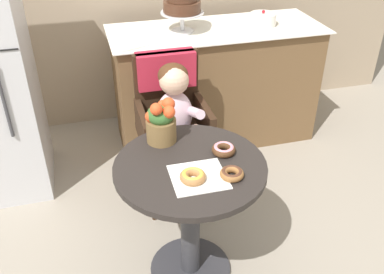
{
  "coord_description": "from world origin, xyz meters",
  "views": [
    {
      "loc": [
        -0.42,
        -1.56,
        1.9
      ],
      "look_at": [
        0.05,
        0.15,
        0.77
      ],
      "focal_mm": 40.16,
      "sensor_mm": 36.0,
      "label": 1
    }
  ],
  "objects_px": {
    "round_layer_cake": "(263,19)",
    "donut_mid": "(193,176)",
    "cafe_table": "(190,199)",
    "seated_child": "(176,112)",
    "tiered_cake_stand": "(182,5)",
    "donut_front": "(224,149)",
    "donut_side": "(232,173)",
    "wicker_chair": "(170,106)",
    "flower_vase": "(161,121)"
  },
  "relations": [
    {
      "from": "round_layer_cake",
      "to": "donut_mid",
      "type": "bearing_deg",
      "value": -123.08
    },
    {
      "from": "cafe_table",
      "to": "seated_child",
      "type": "height_order",
      "value": "seated_child"
    },
    {
      "from": "donut_mid",
      "to": "tiered_cake_stand",
      "type": "relative_size",
      "value": 0.39
    },
    {
      "from": "donut_mid",
      "to": "donut_front",
      "type": "bearing_deg",
      "value": 39.62
    },
    {
      "from": "seated_child",
      "to": "donut_side",
      "type": "xyz_separation_m",
      "value": [
        0.09,
        -0.71,
        0.06
      ]
    },
    {
      "from": "cafe_table",
      "to": "wicker_chair",
      "type": "relative_size",
      "value": 0.75
    },
    {
      "from": "tiered_cake_stand",
      "to": "round_layer_cake",
      "type": "xyz_separation_m",
      "value": [
        0.6,
        -0.02,
        -0.14
      ]
    },
    {
      "from": "flower_vase",
      "to": "round_layer_cake",
      "type": "distance_m",
      "value": 1.44
    },
    {
      "from": "cafe_table",
      "to": "tiered_cake_stand",
      "type": "relative_size",
      "value": 2.4
    },
    {
      "from": "round_layer_cake",
      "to": "donut_side",
      "type": "bearing_deg",
      "value": -117.42
    },
    {
      "from": "cafe_table",
      "to": "round_layer_cake",
      "type": "distance_m",
      "value": 1.62
    },
    {
      "from": "round_layer_cake",
      "to": "donut_front",
      "type": "bearing_deg",
      "value": -119.98
    },
    {
      "from": "seated_child",
      "to": "donut_side",
      "type": "relative_size",
      "value": 6.72
    },
    {
      "from": "wicker_chair",
      "to": "donut_front",
      "type": "xyz_separation_m",
      "value": [
        0.11,
        -0.68,
        0.1
      ]
    },
    {
      "from": "seated_child",
      "to": "donut_front",
      "type": "bearing_deg",
      "value": -77.72
    },
    {
      "from": "wicker_chair",
      "to": "donut_mid",
      "type": "distance_m",
      "value": 0.85
    },
    {
      "from": "tiered_cake_stand",
      "to": "seated_child",
      "type": "bearing_deg",
      "value": -107.26
    },
    {
      "from": "wicker_chair",
      "to": "donut_mid",
      "type": "relative_size",
      "value": 8.19
    },
    {
      "from": "seated_child",
      "to": "donut_front",
      "type": "distance_m",
      "value": 0.54
    },
    {
      "from": "flower_vase",
      "to": "tiered_cake_stand",
      "type": "xyz_separation_m",
      "value": [
        0.38,
        1.07,
        0.25
      ]
    },
    {
      "from": "tiered_cake_stand",
      "to": "donut_side",
      "type": "bearing_deg",
      "value": -95.53
    },
    {
      "from": "cafe_table",
      "to": "donut_mid",
      "type": "xyz_separation_m",
      "value": [
        -0.02,
        -0.12,
        0.24
      ]
    },
    {
      "from": "cafe_table",
      "to": "donut_mid",
      "type": "bearing_deg",
      "value": -99.43
    },
    {
      "from": "donut_front",
      "to": "wicker_chair",
      "type": "bearing_deg",
      "value": 99.52
    },
    {
      "from": "donut_side",
      "to": "round_layer_cake",
      "type": "xyz_separation_m",
      "value": [
        0.74,
        1.42,
        0.2
      ]
    },
    {
      "from": "flower_vase",
      "to": "round_layer_cake",
      "type": "height_order",
      "value": "round_layer_cake"
    },
    {
      "from": "seated_child",
      "to": "donut_front",
      "type": "relative_size",
      "value": 6.3
    },
    {
      "from": "donut_mid",
      "to": "cafe_table",
      "type": "bearing_deg",
      "value": 80.57
    },
    {
      "from": "flower_vase",
      "to": "donut_front",
      "type": "bearing_deg",
      "value": -35.21
    },
    {
      "from": "donut_side",
      "to": "flower_vase",
      "type": "relative_size",
      "value": 0.46
    },
    {
      "from": "cafe_table",
      "to": "round_layer_cake",
      "type": "xyz_separation_m",
      "value": [
        0.89,
        1.28,
        0.44
      ]
    },
    {
      "from": "tiered_cake_stand",
      "to": "wicker_chair",
      "type": "bearing_deg",
      "value": -111.54
    },
    {
      "from": "cafe_table",
      "to": "round_layer_cake",
      "type": "relative_size",
      "value": 3.76
    },
    {
      "from": "wicker_chair",
      "to": "donut_mid",
      "type": "bearing_deg",
      "value": -94.5
    },
    {
      "from": "seated_child",
      "to": "donut_mid",
      "type": "height_order",
      "value": "seated_child"
    },
    {
      "from": "donut_side",
      "to": "wicker_chair",
      "type": "bearing_deg",
      "value": 95.82
    },
    {
      "from": "donut_front",
      "to": "round_layer_cake",
      "type": "distance_m",
      "value": 1.44
    },
    {
      "from": "donut_front",
      "to": "donut_mid",
      "type": "xyz_separation_m",
      "value": [
        -0.2,
        -0.16,
        0.0
      ]
    },
    {
      "from": "cafe_table",
      "to": "seated_child",
      "type": "bearing_deg",
      "value": 83.34
    },
    {
      "from": "cafe_table",
      "to": "donut_front",
      "type": "bearing_deg",
      "value": 14.83
    },
    {
      "from": "cafe_table",
      "to": "wicker_chair",
      "type": "bearing_deg",
      "value": 84.76
    },
    {
      "from": "donut_front",
      "to": "donut_mid",
      "type": "bearing_deg",
      "value": -140.38
    },
    {
      "from": "cafe_table",
      "to": "donut_side",
      "type": "distance_m",
      "value": 0.31
    },
    {
      "from": "cafe_table",
      "to": "flower_vase",
      "type": "height_order",
      "value": "flower_vase"
    },
    {
      "from": "wicker_chair",
      "to": "tiered_cake_stand",
      "type": "xyz_separation_m",
      "value": [
        0.23,
        0.58,
        0.45
      ]
    },
    {
      "from": "flower_vase",
      "to": "tiered_cake_stand",
      "type": "bearing_deg",
      "value": 70.48
    },
    {
      "from": "wicker_chair",
      "to": "flower_vase",
      "type": "bearing_deg",
      "value": -105.75
    },
    {
      "from": "seated_child",
      "to": "donut_side",
      "type": "height_order",
      "value": "seated_child"
    },
    {
      "from": "donut_front",
      "to": "donut_side",
      "type": "relative_size",
      "value": 1.07
    },
    {
      "from": "wicker_chair",
      "to": "donut_front",
      "type": "relative_size",
      "value": 8.27
    }
  ]
}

